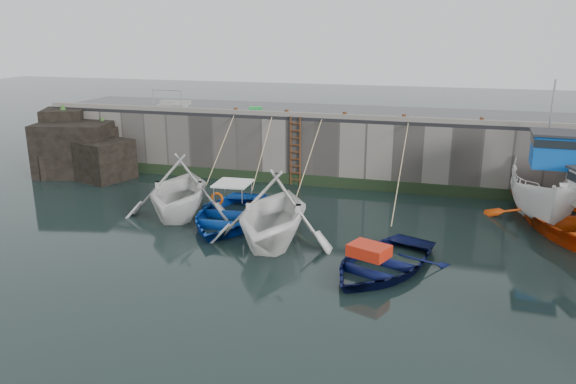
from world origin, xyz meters
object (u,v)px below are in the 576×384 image
(bollard_d, at_px, (404,118))
(boat_far_white, at_px, (545,191))
(boat_near_blacktrim, at_px, (273,241))
(fish_crate, at_px, (255,110))
(boat_near_blue, at_px, (230,222))
(bollard_e, at_px, (482,121))
(boat_near_navy, at_px, (381,269))
(bollard_a, at_px, (236,111))
(boat_near_white, at_px, (180,214))
(ladder, at_px, (295,151))
(bollard_b, at_px, (287,113))
(bollard_c, at_px, (345,115))

(bollard_d, bearing_deg, boat_far_white, -21.80)
(boat_near_blacktrim, bearing_deg, fish_crate, 108.21)
(boat_far_white, bearing_deg, boat_near_blue, -158.96)
(bollard_d, xyz_separation_m, bollard_e, (3.20, 0.00, 0.00))
(boat_far_white, distance_m, bollard_e, 3.98)
(fish_crate, bearing_deg, boat_far_white, -31.01)
(boat_near_blacktrim, xyz_separation_m, fish_crate, (-3.41, 7.99, 3.31))
(boat_near_blue, xyz_separation_m, boat_near_blacktrim, (2.22, -1.51, 0.00))
(boat_near_blue, height_order, boat_far_white, boat_far_white)
(boat_near_blue, distance_m, bollard_d, 9.00)
(boat_near_navy, bearing_deg, boat_near_blue, 176.94)
(fish_crate, relative_size, bollard_a, 2.19)
(boat_near_blacktrim, bearing_deg, boat_near_white, 152.92)
(boat_near_white, bearing_deg, boat_near_blue, -22.57)
(fish_crate, xyz_separation_m, bollard_d, (6.97, -0.43, -0.01))
(boat_far_white, bearing_deg, boat_near_white, -162.96)
(boat_far_white, distance_m, bollard_d, 6.44)
(boat_far_white, bearing_deg, bollard_e, 139.53)
(ladder, xyz_separation_m, boat_far_white, (10.41, -1.91, -0.54))
(boat_far_white, height_order, bollard_d, boat_far_white)
(boat_near_blacktrim, relative_size, bollard_e, 18.60)
(boat_near_navy, height_order, bollard_e, bollard_e)
(fish_crate, xyz_separation_m, bollard_b, (1.67, -0.43, -0.01))
(bollard_b, relative_size, bollard_d, 1.00)
(bollard_d, bearing_deg, ladder, -176.00)
(boat_near_white, distance_m, boat_far_white, 14.07)
(ladder, bearing_deg, boat_near_navy, -59.20)
(bollard_a, distance_m, bollard_b, 2.50)
(boat_near_white, bearing_deg, bollard_a, 73.35)
(boat_near_blue, bearing_deg, ladder, 77.34)
(bollard_b, xyz_separation_m, bollard_e, (8.50, 0.00, 0.00))
(boat_near_blacktrim, xyz_separation_m, bollard_b, (-1.74, 7.57, 3.30))
(boat_near_blue, bearing_deg, boat_near_blacktrim, -37.18)
(boat_near_white, relative_size, bollard_e, 18.04)
(ladder, distance_m, bollard_e, 8.19)
(ladder, bearing_deg, boat_near_blue, -99.67)
(boat_near_navy, distance_m, bollard_b, 10.96)
(fish_crate, bearing_deg, boat_near_white, -118.26)
(boat_near_blacktrim, bearing_deg, boat_near_blue, 140.92)
(boat_near_blacktrim, distance_m, bollard_b, 8.44)
(bollard_b, distance_m, bollard_c, 2.70)
(fish_crate, distance_m, bollard_c, 4.39)
(boat_near_blacktrim, bearing_deg, bollard_e, 43.34)
(bollard_b, bearing_deg, boat_near_white, -114.89)
(boat_near_navy, bearing_deg, bollard_d, 113.42)
(bollard_d, bearing_deg, bollard_a, 180.00)
(bollard_e, bearing_deg, boat_far_white, -42.96)
(boat_far_white, relative_size, fish_crate, 10.70)
(fish_crate, xyz_separation_m, bollard_c, (4.37, -0.43, -0.01))
(bollard_c, bearing_deg, boat_near_navy, -72.01)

